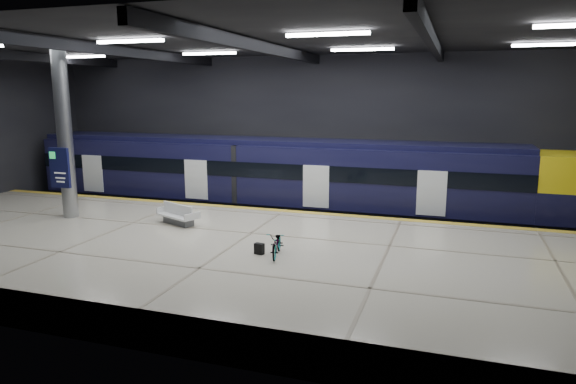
% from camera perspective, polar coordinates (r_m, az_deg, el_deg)
% --- Properties ---
extents(ground, '(30.00, 30.00, 0.00)m').
position_cam_1_polar(ground, '(20.01, -2.98, -6.88)').
color(ground, black).
rests_on(ground, ground).
extents(room_shell, '(30.10, 16.10, 8.05)m').
position_cam_1_polar(room_shell, '(19.05, -3.16, 9.72)').
color(room_shell, black).
rests_on(room_shell, ground).
extents(platform, '(30.00, 11.00, 1.10)m').
position_cam_1_polar(platform, '(17.65, -5.95, -7.52)').
color(platform, beige).
rests_on(platform, ground).
extents(safety_strip, '(30.00, 0.40, 0.01)m').
position_cam_1_polar(safety_strip, '(22.21, -0.45, -2.09)').
color(safety_strip, gold).
rests_on(safety_strip, platform).
extents(rails, '(30.00, 1.52, 0.16)m').
position_cam_1_polar(rails, '(25.00, 1.57, -3.02)').
color(rails, gray).
rests_on(rails, ground).
extents(train, '(29.40, 2.84, 3.79)m').
position_cam_1_polar(train, '(24.63, 1.28, 1.47)').
color(train, black).
rests_on(train, ground).
extents(bench, '(1.97, 1.41, 0.80)m').
position_cam_1_polar(bench, '(20.39, -12.10, -2.74)').
color(bench, '#595B60').
rests_on(bench, platform).
extents(bicycle, '(0.84, 1.63, 0.81)m').
position_cam_1_polar(bicycle, '(16.11, -1.22, -5.73)').
color(bicycle, '#99999E').
rests_on(bicycle, platform).
extents(pannier_bag, '(0.33, 0.24, 0.35)m').
position_cam_1_polar(pannier_bag, '(16.37, -3.21, -6.31)').
color(pannier_bag, black).
rests_on(pannier_bag, platform).
extents(info_column, '(0.90, 0.78, 6.90)m').
position_cam_1_polar(info_column, '(22.47, -23.62, 5.81)').
color(info_column, '#9EA0A5').
rests_on(info_column, platform).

